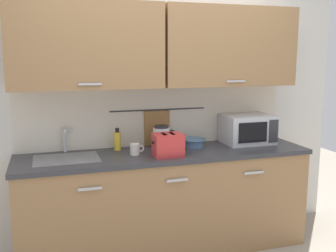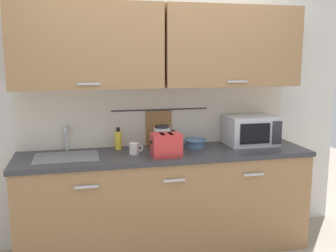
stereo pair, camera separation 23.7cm
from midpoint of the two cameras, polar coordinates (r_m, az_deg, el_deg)
The scene contains 9 objects.
counter_unit at distance 3.52m, azimuth -2.47°, elevation -10.83°, with size 2.53×0.64×0.90m.
back_wall_assembly at distance 3.52m, azimuth -3.41°, elevation 7.00°, with size 3.70×0.41×2.50m.
sink_faucet at distance 3.47m, azimuth -16.74°, elevation -1.45°, with size 0.09×0.17×0.22m.
microwave at distance 3.76m, azimuth 9.71°, elevation -0.44°, with size 0.46×0.35×0.27m.
electric_kettle at distance 3.49m, azimuth -2.87°, elevation -1.68°, with size 0.23×0.16×0.21m.
dish_soap_bottle at distance 3.48m, azimuth -9.33°, elevation -2.10°, with size 0.06×0.06×0.20m.
mug_near_sink at distance 3.30m, azimuth -6.86°, elevation -3.40°, with size 0.12×0.08×0.09m.
mixing_bowl at distance 3.57m, azimuth 1.91°, elevation -2.35°, with size 0.21×0.21×0.08m.
toaster at distance 3.22m, azimuth -2.12°, elevation -2.78°, with size 0.26×0.17×0.19m.
Camera 1 is at (-0.96, -2.85, 1.71)m, focal length 41.79 mm.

